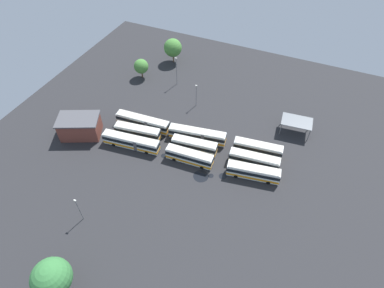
{
  "coord_description": "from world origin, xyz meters",
  "views": [
    {
      "loc": [
        -22.84,
        53.05,
        63.38
      ],
      "look_at": [
        0.72,
        -0.48,
        1.59
      ],
      "focal_mm": 30.04,
      "sensor_mm": 36.0,
      "label": 1
    }
  ],
  "objects": [
    {
      "name": "ground_plane",
      "position": [
        0.0,
        0.0,
        0.0
      ],
      "size": [
        113.32,
        113.32,
        0.0
      ],
      "primitive_type": "plane",
      "color": "#28282B"
    },
    {
      "name": "bus_row0_slot0",
      "position": [
        -15.75,
        -5.66,
        1.91
      ],
      "size": [
        12.79,
        4.09,
        3.63
      ],
      "color": "silver",
      "rests_on": "ground_plane"
    },
    {
      "name": "bus_row0_slot1",
      "position": [
        -15.99,
        -1.46,
        1.91
      ],
      "size": [
        12.81,
        3.91,
        3.63
      ],
      "color": "silver",
      "rests_on": "ground_plane"
    },
    {
      "name": "bus_row0_slot2",
      "position": [
        -16.87,
        2.43,
        1.91
      ],
      "size": [
        13.1,
        4.68,
        3.63
      ],
      "color": "silver",
      "rests_on": "ground_plane"
    },
    {
      "name": "bus_row1_slot0",
      "position": [
        0.61,
        -3.93,
        1.92
      ],
      "size": [
        15.74,
        5.08,
        3.63
      ],
      "color": "silver",
      "rests_on": "ground_plane"
    },
    {
      "name": "bus_row1_slot1",
      "position": [
        -0.19,
        0.04,
        1.91
      ],
      "size": [
        12.19,
        3.99,
        3.63
      ],
      "color": "silver",
      "rests_on": "ground_plane"
    },
    {
      "name": "bus_row1_slot2",
      "position": [
        -0.58,
        4.09,
        1.91
      ],
      "size": [
        12.38,
        3.31,
        3.63
      ],
      "color": "silver",
      "rests_on": "ground_plane"
    },
    {
      "name": "bus_row2_slot0",
      "position": [
        16.71,
        -2.4,
        1.92
      ],
      "size": [
        15.66,
        3.59,
        3.63
      ],
      "color": "silver",
      "rests_on": "ground_plane"
    },
    {
      "name": "bus_row2_slot1",
      "position": [
        16.11,
        1.57,
        1.91
      ],
      "size": [
        12.89,
        4.44,
        3.63
      ],
      "color": "silver",
      "rests_on": "ground_plane"
    },
    {
      "name": "bus_row2_slot2",
      "position": [
        15.67,
        5.59,
        1.92
      ],
      "size": [
        15.72,
        4.4,
        3.63
      ],
      "color": "silver",
      "rests_on": "ground_plane"
    },
    {
      "name": "depot_building",
      "position": [
        31.0,
        6.97,
        2.93
      ],
      "size": [
        12.94,
        10.97,
        5.82
      ],
      "color": "brown",
      "rests_on": "ground_plane"
    },
    {
      "name": "maintenance_shelter",
      "position": [
        -23.07,
        -17.93,
        3.75
      ],
      "size": [
        8.69,
        6.06,
        3.98
      ],
      "color": "slate",
      "rests_on": "ground_plane"
    },
    {
      "name": "lamp_post_far_corner",
      "position": [
        6.77,
        -17.34,
        4.17
      ],
      "size": [
        0.56,
        0.28,
        7.51
      ],
      "color": "slate",
      "rests_on": "ground_plane"
    },
    {
      "name": "lamp_post_mid_lot",
      "position": [
        16.9,
        -24.95,
        5.3
      ],
      "size": [
        0.56,
        0.28,
        9.75
      ],
      "color": "slate",
      "rests_on": "ground_plane"
    },
    {
      "name": "lamp_post_near_entrance",
      "position": [
        14.22,
        28.89,
        4.11
      ],
      "size": [
        0.56,
        0.28,
        7.4
      ],
      "color": "slate",
      "rests_on": "ground_plane"
    },
    {
      "name": "tree_northwest",
      "position": [
        29.27,
        -23.74,
        4.22
      ],
      "size": [
        4.77,
        4.77,
        6.62
      ],
      "color": "brown",
      "rests_on": "ground_plane"
    },
    {
      "name": "tree_north_edge",
      "position": [
        23.88,
        -36.58,
        5.48
      ],
      "size": [
        6.24,
        6.24,
        8.61
      ],
      "color": "brown",
      "rests_on": "ground_plane"
    },
    {
      "name": "tree_east_edge",
      "position": [
        8.79,
        43.1,
        5.67
      ],
      "size": [
        7.25,
        7.25,
        9.3
      ],
      "color": "brown",
      "rests_on": "ground_plane"
    },
    {
      "name": "puddle_back_corner",
      "position": [
        -10.12,
        5.16,
        0.0
      ],
      "size": [
        1.96,
        1.96,
        0.01
      ],
      "primitive_type": "cylinder",
      "color": "black",
      "rests_on": "ground_plane"
    },
    {
      "name": "puddle_between_rows",
      "position": [
        -7.35,
        6.24,
        0.0
      ],
      "size": [
        1.41,
        1.41,
        0.01
      ],
      "primitive_type": "cylinder",
      "color": "black",
      "rests_on": "ground_plane"
    },
    {
      "name": "puddle_centre_drain",
      "position": [
        -5.13,
        7.35,
        0.0
      ],
      "size": [
        3.84,
        3.84,
        0.01
      ],
      "primitive_type": "cylinder",
      "color": "black",
      "rests_on": "ground_plane"
    },
    {
      "name": "puddle_near_shelter",
      "position": [
        6.36,
        5.03,
        0.0
      ],
      "size": [
        1.62,
        1.62,
        0.01
      ],
      "primitive_type": "cylinder",
      "color": "black",
      "rests_on": "ground_plane"
    }
  ]
}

